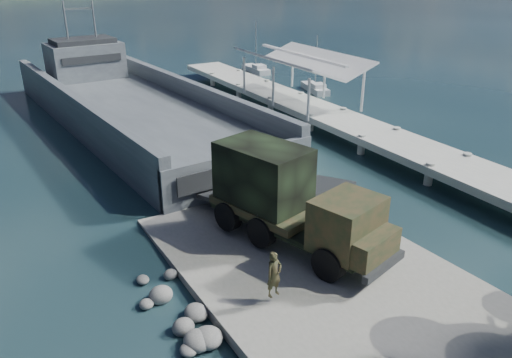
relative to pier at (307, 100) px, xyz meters
The scene contains 9 objects.
ground 22.89m from the pier, 124.71° to the right, with size 1400.00×1400.00×0.00m, color #162F35.
boat_ramp 23.70m from the pier, 123.33° to the right, with size 10.00×18.00×0.50m, color gray.
shoreline_rocks 26.55m from the pier, 136.42° to the right, with size 3.20×5.60×0.90m, color #61615E, non-canonical shape.
pier is the anchor object (origin of this frame).
landing_craft 14.36m from the pier, 156.56° to the left, with size 12.72×39.30×11.49m.
military_truck 21.08m from the pier, 127.39° to the right, with size 5.06×9.34×4.16m.
soldier 25.79m from the pier, 127.75° to the right, with size 0.66×0.43×1.80m, color #1F311B.
sailboat_near 9.92m from the pier, 49.82° to the left, with size 2.47×4.89×5.72m.
sailboat_far 19.93m from the pier, 72.60° to the left, with size 1.75×5.03×6.04m.
Camera 1 is at (-10.84, -14.43, 12.12)m, focal length 35.00 mm.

